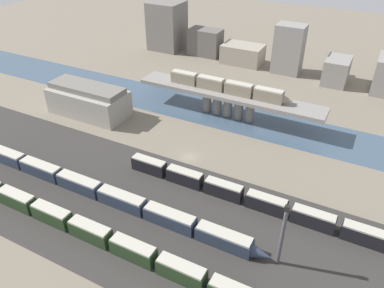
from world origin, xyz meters
name	(u,v)px	position (x,y,z in m)	size (l,w,h in m)	color
ground_plane	(189,157)	(0.00, 0.00, 0.00)	(400.00, 400.00, 0.00)	#756B5B
railbed_yard	(141,209)	(0.00, -24.00, 0.00)	(280.00, 42.00, 0.01)	#33302D
river_water	(227,115)	(0.00, 27.77, 0.00)	(320.00, 19.39, 0.01)	#3D5166
bridge	(228,98)	(0.00, 27.77, 6.53)	(62.93, 9.02, 8.44)	gray
train_on_bridge	(228,87)	(-0.53, 27.77, 10.41)	(41.95, 2.95, 4.02)	gray
train_yard_near	(95,234)	(-3.15, -36.38, 1.93)	(79.35, 2.96, 3.93)	#23381E
train_yard_mid	(106,194)	(-9.39, -25.05, 1.78)	(81.64, 3.16, 3.63)	#2D384C
train_yard_far	(249,198)	(21.68, -10.65, 1.91)	(66.67, 2.77, 3.88)	black
warehouse_building	(89,100)	(-42.01, 7.66, 4.92)	(26.60, 12.44, 10.34)	#9E998E
signal_tower	(282,235)	(32.89, -24.25, 7.68)	(1.00, 0.75, 15.08)	#4C4C51
city_block_far_left	(167,26)	(-53.09, 77.99, 10.96)	(15.10, 14.36, 21.91)	slate
city_block_left	(205,42)	(-32.60, 77.88, 6.01)	(14.81, 8.62, 12.02)	#605B56
city_block_center	(243,54)	(-13.41, 76.15, 4.05)	(17.57, 11.41, 8.11)	gray
city_block_right	(289,49)	(6.84, 74.51, 9.95)	(11.50, 8.52, 19.90)	gray
city_block_far_right	(336,71)	(27.06, 72.58, 4.96)	(8.96, 13.17, 9.93)	gray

